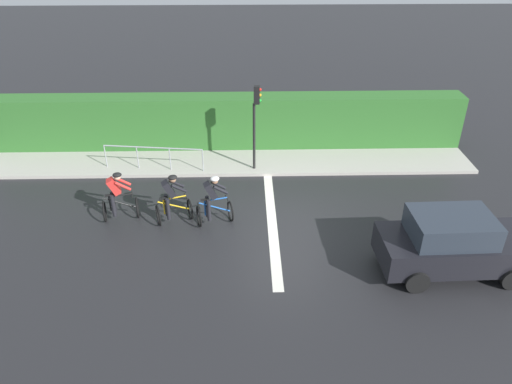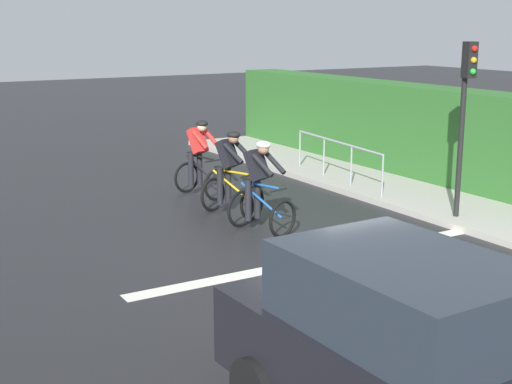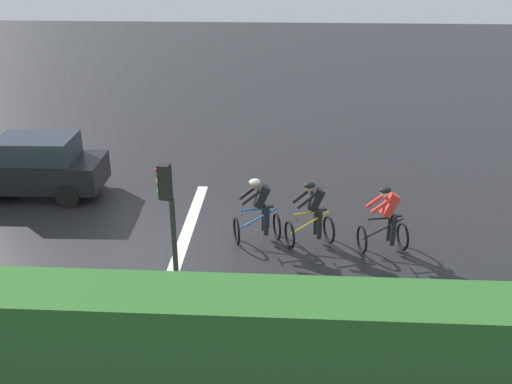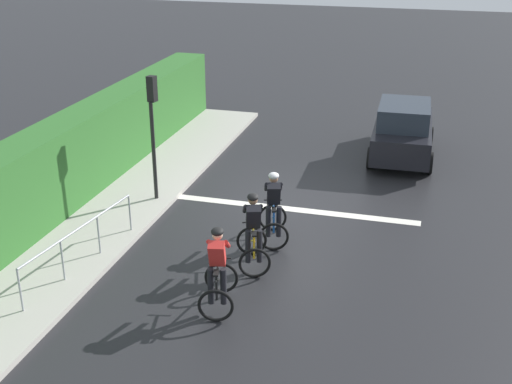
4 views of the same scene
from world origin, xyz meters
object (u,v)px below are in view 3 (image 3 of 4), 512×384
cyclist_lead (386,221)px  cyclist_second (312,215)px  traffic_light_near_crossing (170,223)px  pedestrian_railing_kerbside (379,298)px  car_black (33,166)px  cyclist_mid (258,212)px

cyclist_lead → cyclist_second: (-0.21, -1.73, 0.00)m
traffic_light_near_crossing → pedestrian_railing_kerbside: traffic_light_near_crossing is taller
cyclist_lead → car_black: car_black is taller
cyclist_mid → pedestrian_railing_kerbside: (3.55, 2.42, -0.00)m
traffic_light_near_crossing → pedestrian_railing_kerbside: (0.06, 3.84, -1.43)m
pedestrian_railing_kerbside → traffic_light_near_crossing: bearing=-90.9°
pedestrian_railing_kerbside → car_black: bearing=-123.6°
car_black → traffic_light_near_crossing: bearing=41.3°
cyclist_mid → traffic_light_near_crossing: 4.03m
car_black → pedestrian_railing_kerbside: bearing=56.4°
traffic_light_near_crossing → pedestrian_railing_kerbside: bearing=89.1°
cyclist_second → car_black: 8.32m
car_black → cyclist_lead: bearing=74.0°
cyclist_lead → pedestrian_railing_kerbside: 3.28m
cyclist_second → traffic_light_near_crossing: (3.37, -2.70, 1.43)m
cyclist_mid → pedestrian_railing_kerbside: cyclist_mid is taller
cyclist_lead → traffic_light_near_crossing: traffic_light_near_crossing is taller
pedestrian_railing_kerbside → cyclist_second: bearing=-161.8°
cyclist_lead → car_black: bearing=-106.0°
cyclist_mid → traffic_light_near_crossing: bearing=-22.1°
traffic_light_near_crossing → pedestrian_railing_kerbside: 4.09m
car_black → cyclist_second: bearing=72.0°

